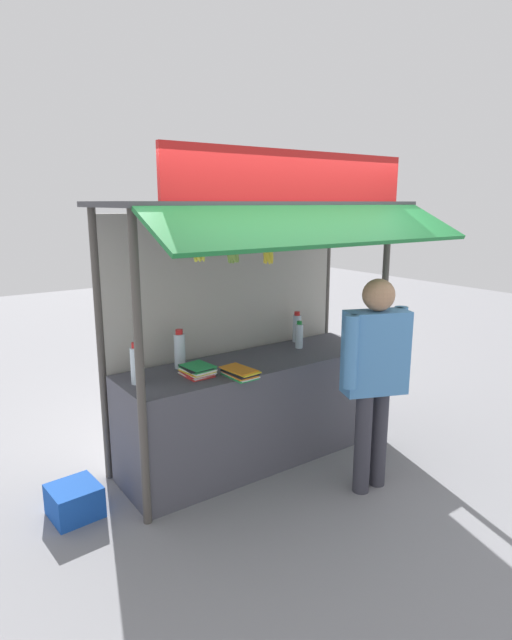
% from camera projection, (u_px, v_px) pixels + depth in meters
% --- Properties ---
extents(ground_plane, '(20.00, 20.00, 0.00)m').
position_uv_depth(ground_plane, '(256.00, 457.00, 4.57)').
color(ground_plane, gray).
extents(stall_counter, '(2.35, 0.68, 0.89)m').
position_uv_depth(stall_counter, '(256.00, 410.00, 4.47)').
color(stall_counter, '#4C4C56').
rests_on(stall_counter, ground).
extents(stall_structure, '(2.55, 1.49, 2.55)m').
position_uv_depth(stall_structure, '(251.00, 283.00, 4.29)').
color(stall_structure, '#4C4742').
rests_on(stall_structure, ground).
extents(water_bottle_mid_left, '(0.07, 0.07, 0.25)m').
position_uv_depth(water_bottle_mid_left, '(299.00, 335.00, 4.73)').
color(water_bottle_mid_left, silver).
rests_on(water_bottle_mid_left, stall_counter).
extents(water_bottle_back_right, '(0.09, 0.09, 0.32)m').
position_uv_depth(water_bottle_back_right, '(180.00, 350.00, 4.15)').
color(water_bottle_back_right, silver).
rests_on(water_bottle_back_right, stall_counter).
extents(water_bottle_left, '(0.08, 0.08, 0.29)m').
position_uv_depth(water_bottle_left, '(297.00, 328.00, 4.94)').
color(water_bottle_left, silver).
rests_on(water_bottle_left, stall_counter).
extents(water_bottle_front_left, '(0.09, 0.09, 0.31)m').
position_uv_depth(water_bottle_front_left, '(136.00, 365.00, 3.79)').
color(water_bottle_front_left, silver).
rests_on(water_bottle_front_left, stall_counter).
extents(magazine_stack_far_left, '(0.21, 0.31, 0.07)m').
position_uv_depth(magazine_stack_far_left, '(240.00, 373.00, 3.95)').
color(magazine_stack_far_left, green).
rests_on(magazine_stack_far_left, stall_counter).
extents(magazine_stack_back_left, '(0.23, 0.27, 0.08)m').
position_uv_depth(magazine_stack_back_left, '(197.00, 370.00, 3.98)').
color(magazine_stack_back_left, red).
rests_on(magazine_stack_back_left, stall_counter).
extents(banana_bunch_inner_right, '(0.09, 0.09, 0.31)m').
position_uv_depth(banana_bunch_inner_right, '(268.00, 252.00, 3.70)').
color(banana_bunch_inner_right, '#332D23').
extents(banana_bunch_inner_left, '(0.11, 0.10, 0.28)m').
position_uv_depth(banana_bunch_inner_left, '(233.00, 252.00, 3.52)').
color(banana_bunch_inner_left, '#332D23').
extents(banana_bunch_rightmost, '(0.09, 0.10, 0.26)m').
position_uv_depth(banana_bunch_rightmost, '(199.00, 251.00, 3.37)').
color(banana_bunch_rightmost, '#332D23').
extents(banana_bunch_leftmost, '(0.09, 0.09, 0.23)m').
position_uv_depth(banana_bunch_leftmost, '(337.00, 239.00, 4.06)').
color(banana_bunch_leftmost, '#332D23').
extents(vendor_person, '(0.63, 0.36, 1.66)m').
position_uv_depth(vendor_person, '(375.00, 366.00, 3.86)').
color(vendor_person, '#383842').
rests_on(vendor_person, ground).
extents(plastic_crate, '(0.35, 0.35, 0.23)m').
position_uv_depth(plastic_crate, '(75.00, 501.00, 3.69)').
color(plastic_crate, '#194CB2').
rests_on(plastic_crate, ground).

